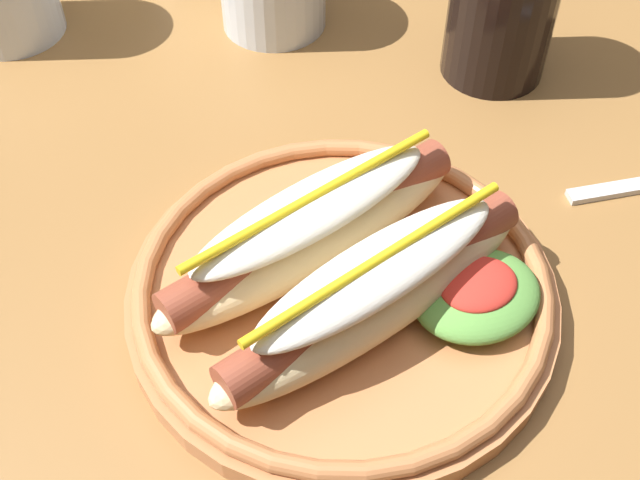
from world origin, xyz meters
The scene contains 3 objects.
dining_table centered at (0.00, 0.00, 0.63)m, with size 1.13×0.92×0.74m.
hot_dog_plate centered at (-0.01, -0.17, 0.77)m, with size 0.27×0.27×0.08m.
soda_cup centered at (0.21, -0.01, 0.80)m, with size 0.08×0.08×0.13m, color black.
Camera 1 is at (-0.16, -0.43, 1.15)m, focal length 44.97 mm.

